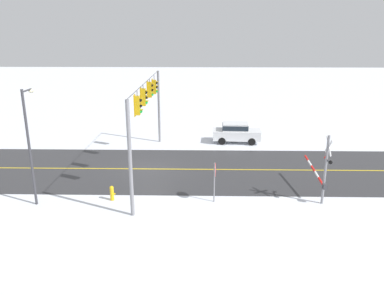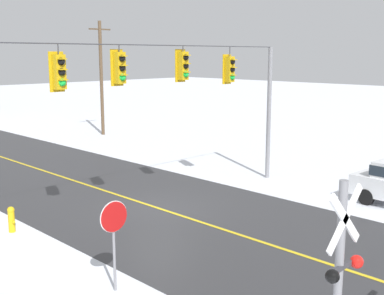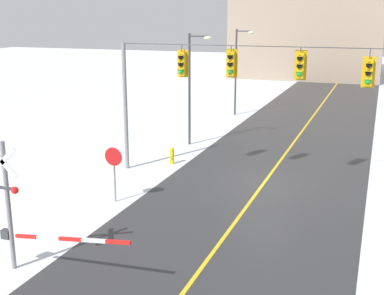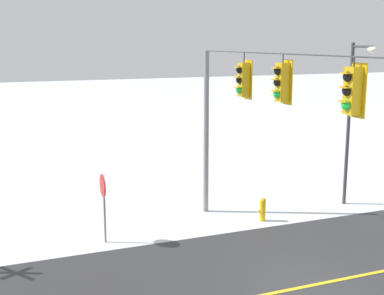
{
  "view_description": "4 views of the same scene",
  "coord_description": "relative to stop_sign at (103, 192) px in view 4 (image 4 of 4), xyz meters",
  "views": [
    {
      "loc": [
        -25.05,
        -3.53,
        9.34
      ],
      "look_at": [
        -2.44,
        -3.06,
        2.37
      ],
      "focal_mm": 35.27,
      "sensor_mm": 36.0,
      "label": 1
    },
    {
      "loc": [
        -12.16,
        -14.06,
        5.87
      ],
      "look_at": [
        -1.53,
        -3.39,
        3.05
      ],
      "focal_mm": 46.66,
      "sensor_mm": 36.0,
      "label": 2
    },
    {
      "loc": [
        4.62,
        -21.61,
        7.48
      ],
      "look_at": [
        -2.2,
        -3.47,
        2.38
      ],
      "focal_mm": 47.03,
      "sensor_mm": 36.0,
      "label": 3
    },
    {
      "loc": [
        11.18,
        -7.9,
        6.54
      ],
      "look_at": [
        -3.96,
        -1.8,
        3.25
      ],
      "focal_mm": 49.42,
      "sensor_mm": 36.0,
      "label": 4
    }
  ],
  "objects": [
    {
      "name": "stop_sign",
      "position": [
        0.0,
        0.0,
        0.0
      ],
      "size": [
        0.8,
        0.09,
        2.35
      ],
      "color": "gray",
      "rests_on": "ground"
    },
    {
      "name": "fire_hydrant",
      "position": [
        0.07,
        5.91,
        -1.25
      ],
      "size": [
        0.24,
        0.31,
        0.88
      ],
      "color": "gold",
      "rests_on": "ground"
    },
    {
      "name": "streetlamp_near",
      "position": [
        -0.34,
        10.07,
        2.2
      ],
      "size": [
        1.39,
        0.28,
        6.5
      ],
      "color": "#38383D",
      "rests_on": "ground"
    },
    {
      "name": "ground_plane",
      "position": [
        5.25,
        4.4,
        -1.71
      ],
      "size": [
        160.0,
        160.0,
        0.0
      ],
      "primitive_type": "plane",
      "color": "silver"
    },
    {
      "name": "signal_span",
      "position": [
        5.23,
        4.39,
        2.71
      ],
      "size": [
        14.2,
        0.47,
        6.22
      ],
      "color": "gray",
      "rests_on": "ground"
    }
  ]
}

